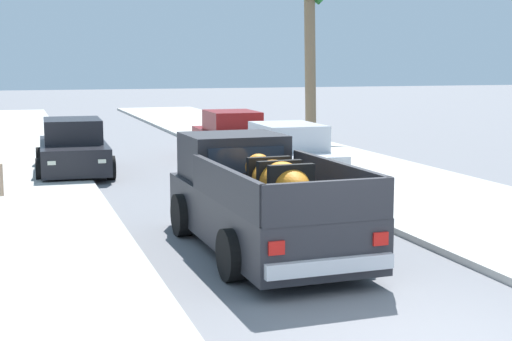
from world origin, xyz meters
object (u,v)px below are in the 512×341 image
car_left_near (73,149)px  car_right_near (231,136)px  palm_tree_right_fore (309,2)px  pickup_truck (259,201)px  car_left_mid (287,155)px

car_left_near → car_right_near: same height
car_left_near → palm_tree_right_fore: 12.70m
pickup_truck → car_right_near: pickup_truck is taller
car_right_near → car_left_mid: 5.23m
pickup_truck → car_left_near: pickup_truck is taller
pickup_truck → car_left_near: 9.84m
car_left_near → palm_tree_right_fore: size_ratio=0.62×
pickup_truck → car_left_mid: bearing=65.7°
pickup_truck → car_left_mid: pickup_truck is taller
car_left_near → palm_tree_right_fore: (9.74, 6.64, 4.74)m
car_left_mid → palm_tree_right_fore: (4.63, 9.92, 4.74)m
pickup_truck → palm_tree_right_fore: 18.45m
car_right_near → car_left_mid: bearing=-90.5°
car_left_mid → car_left_near: bearing=147.3°
pickup_truck → car_right_near: 11.88m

